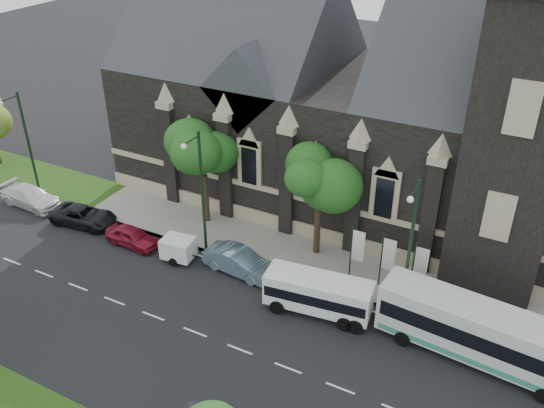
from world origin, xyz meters
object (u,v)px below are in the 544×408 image
Objects in this scene: street_lamp_mid at (200,187)px; banner_flag_left at (356,248)px; tree_walk_left at (207,152)px; tree_walk_right at (324,179)px; street_lamp_far at (26,141)px; car_far_red at (132,237)px; tour_coach at (486,335)px; banner_flag_center at (386,257)px; car_far_black at (83,216)px; box_trailer at (178,248)px; street_lamp_near at (410,243)px; shuttle_bus at (319,293)px; car_far_white at (31,197)px; sedan at (239,262)px; banner_flag_right at (418,266)px.

street_lamp_mid is 2.25× the size of banner_flag_left.
tree_walk_right is at bearing 0.06° from tree_walk_left.
street_lamp_far reaches higher than car_far_red.
banner_flag_center is at bearing 156.92° from tour_coach.
street_lamp_mid is (-7.21, -3.62, -0.71)m from tree_walk_right.
car_far_black is at bearing -164.58° from tree_walk_right.
street_lamp_far is at bearing 180.00° from street_lamp_mid.
street_lamp_mid is 2.87× the size of box_trailer.
tree_walk_right is at bearing 151.94° from street_lamp_near.
banner_flag_left is 1.27× the size of box_trailer.
shuttle_bus is 1.61× the size of car_far_red.
shuttle_bus reaches higher than box_trailer.
car_far_white is at bearing 81.01° from car_far_black.
banner_flag_left is at bearing 4.15° from street_lamp_far.
tree_walk_right is 4.92m from banner_flag_left.
car_far_red is at bearing 100.50° from sedan.
street_lamp_mid is at bearing 0.00° from street_lamp_far.
tour_coach is (11.80, -5.34, -3.98)m from tree_walk_right.
car_far_white is at bearing 95.41° from sedan.
car_far_red is (-23.95, 0.06, -1.14)m from tour_coach.
car_far_white is (-14.67, 0.63, -0.17)m from box_trailer.
tree_walk_right is 1.91× the size of car_far_red.
shuttle_bus is (-4.71, -4.06, -0.95)m from banner_flag_right.
street_lamp_near is 6.15m from shuttle_bus.
tree_walk_right reaches higher than box_trailer.
tree_walk_left reaches higher than shuttle_bus.
banner_flag_center is 4.98m from shuttle_bus.
tour_coach is (5.01, -1.72, -3.28)m from street_lamp_near.
shuttle_bus is (-9.43, -0.44, -0.40)m from tour_coach.
street_lamp_mid is at bearing 80.30° from sedan.
shuttle_bus reaches higher than car_far_red.
street_lamp_mid is at bearing -153.35° from tree_walk_right.
street_lamp_mid reaches higher than car_far_red.
tour_coach is 15.71m from sedan.
banner_flag_center is at bearing 8.84° from box_trailer.
tree_walk_left is (-9.01, -0.01, -0.08)m from tree_walk_right.
street_lamp_far is at bearing -176.14° from banner_flag_center.
street_lamp_mid is 4.59m from box_trailer.
street_lamp_mid is at bearing -69.88° from car_far_red.
street_lamp_mid reaches higher than tree_walk_right.
street_lamp_far reaches higher than tree_walk_right.
street_lamp_near is at bearing -12.87° from tree_walk_left.
sedan is 0.99× the size of car_far_black.
street_lamp_near is (15.80, -3.61, -0.62)m from tree_walk_left.
banner_flag_right is 15.77m from box_trailer.
street_lamp_mid is at bearing -179.90° from tour_coach.
sedan is at bearing -83.16° from car_far_red.
car_far_black is (-19.59, 1.02, -0.73)m from shuttle_bus.
street_lamp_near is 1.70× the size of car_far_white.
tree_walk_left is 1.91× the size of banner_flag_right.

